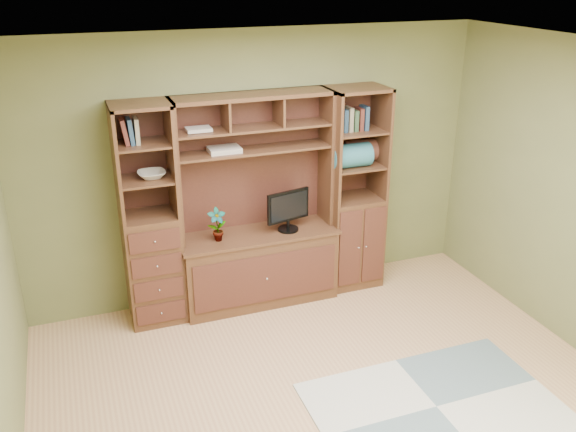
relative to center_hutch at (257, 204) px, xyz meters
name	(u,v)px	position (x,y,z in m)	size (l,w,h in m)	color
room	(346,253)	(0.08, -1.73, 0.28)	(4.60, 4.10, 2.64)	tan
center_hutch	(257,204)	(0.00, 0.00, 0.00)	(1.54, 0.53, 2.05)	#52301C
left_tower	(149,217)	(-1.00, 0.04, 0.00)	(0.50, 0.45, 2.05)	#52301C
right_tower	(354,190)	(1.02, 0.04, 0.00)	(0.55, 0.45, 2.05)	#52301C
rug	(436,407)	(0.77, -2.01, -1.02)	(1.87, 1.24, 0.01)	#A0A6A5
monitor	(288,203)	(0.30, -0.03, -0.02)	(0.45, 0.20, 0.55)	black
orchid	(217,225)	(-0.40, -0.03, -0.13)	(0.17, 0.11, 0.32)	#B1623B
magazines	(224,150)	(-0.28, 0.09, 0.54)	(0.29, 0.21, 0.04)	#BCAEA0
bowl	(152,175)	(-0.95, 0.04, 0.39)	(0.24, 0.24, 0.06)	beige
blanket_teal	(350,156)	(0.94, -0.01, 0.38)	(0.40, 0.23, 0.23)	#2F6E7D
blanket_red	(362,151)	(1.14, 0.12, 0.37)	(0.39, 0.22, 0.22)	brown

